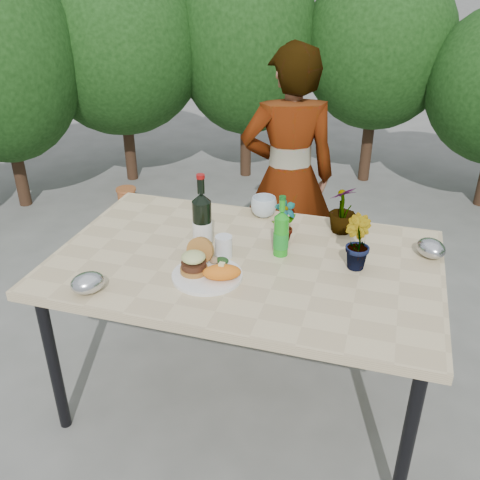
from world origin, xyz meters
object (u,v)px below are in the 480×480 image
(patio_table, at_px, (245,270))
(dinner_plate, at_px, (207,275))
(wine_bottle, at_px, (202,223))
(person, at_px, (288,178))

(patio_table, distance_m, dinner_plate, 0.22)
(wine_bottle, distance_m, person, 0.95)
(dinner_plate, bearing_deg, wine_bottle, 114.18)
(wine_bottle, bearing_deg, person, 88.20)
(patio_table, xyz_separation_m, person, (-0.02, 0.95, 0.06))
(patio_table, height_order, dinner_plate, dinner_plate)
(person, bearing_deg, dinner_plate, 64.76)
(dinner_plate, height_order, wine_bottle, wine_bottle)
(patio_table, distance_m, person, 0.95)
(patio_table, xyz_separation_m, wine_bottle, (-0.20, 0.02, 0.18))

